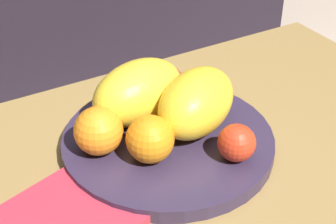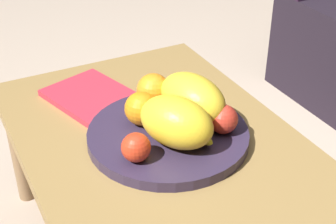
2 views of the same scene
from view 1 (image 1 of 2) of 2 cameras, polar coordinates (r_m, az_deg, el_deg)
The scene contains 9 objects.
coffee_table at distance 0.95m, azimuth 3.18°, elevation -5.47°, with size 1.01×0.61×0.38m.
fruit_bowl at distance 0.91m, azimuth -0.00°, elevation -3.26°, with size 0.37×0.37×0.03m, color #31263F.
melon_large_front at distance 0.88m, azimuth 3.03°, elevation 1.01°, with size 0.17×0.11×0.11m, color yellow.
melon_smaller_beside at distance 0.91m, azimuth -3.33°, elevation 2.22°, with size 0.18×0.11×0.11m, color yellow.
orange_front at distance 0.85m, azimuth -7.67°, elevation -2.07°, with size 0.08×0.08×0.08m, color orange.
orange_left at distance 0.83m, azimuth -1.99°, elevation -3.01°, with size 0.08×0.08×0.08m, color orange.
apple_front at distance 0.84m, azimuth 7.58°, elevation -3.39°, with size 0.06×0.06×0.06m, color red.
apple_left at distance 0.98m, azimuth -0.14°, elevation 3.26°, with size 0.07×0.07×0.07m, color red.
banana_bunch at distance 0.93m, azimuth 0.53°, elevation 0.60°, with size 0.17×0.15×0.06m.
Camera 1 is at (-0.41, -0.61, 0.95)m, focal length 55.31 mm.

